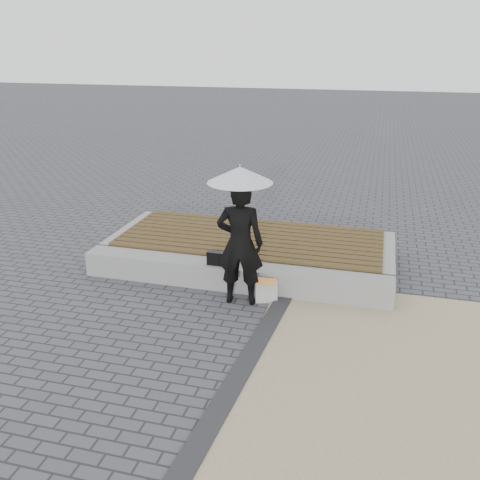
% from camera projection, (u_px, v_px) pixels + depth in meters
% --- Properties ---
extents(ground, '(80.00, 80.00, 0.00)m').
position_uv_depth(ground, '(200.00, 337.00, 7.04)').
color(ground, '#47474B').
rests_on(ground, ground).
extents(terrazzo_zone, '(5.00, 5.00, 0.02)m').
position_uv_depth(terrazzo_zone, '(460.00, 399.00, 5.80)').
color(terrazzo_zone, tan).
rests_on(terrazzo_zone, ground).
extents(edging_band, '(0.61, 5.20, 0.04)m').
position_uv_depth(edging_band, '(245.00, 365.00, 6.39)').
color(edging_band, '#29292B').
rests_on(edging_band, ground).
extents(seating_ledge, '(5.00, 0.45, 0.40)m').
position_uv_depth(seating_ledge, '(233.00, 275.00, 8.41)').
color(seating_ledge, gray).
rests_on(seating_ledge, ground).
extents(timber_platform, '(5.00, 2.00, 0.40)m').
position_uv_depth(timber_platform, '(251.00, 249.00, 9.49)').
color(timber_platform, gray).
rests_on(timber_platform, ground).
extents(timber_decking, '(4.60, 2.00, 0.04)m').
position_uv_depth(timber_decking, '(251.00, 237.00, 9.42)').
color(timber_decking, brown).
rests_on(timber_decking, timber_platform).
extents(woman, '(0.74, 0.53, 1.89)m').
position_uv_depth(woman, '(240.00, 244.00, 7.67)').
color(woman, black).
rests_on(woman, ground).
extents(parasol, '(0.93, 0.93, 1.19)m').
position_uv_depth(parasol, '(240.00, 175.00, 7.31)').
color(parasol, '#B5B5B9').
rests_on(parasol, ground).
extents(handbag, '(0.31, 0.11, 0.22)m').
position_uv_depth(handbag, '(217.00, 258.00, 8.27)').
color(handbag, black).
rests_on(handbag, seating_ledge).
extents(canvas_tote, '(0.36, 0.25, 0.35)m').
position_uv_depth(canvas_tote, '(266.00, 291.00, 7.95)').
color(canvas_tote, '#BCBCB8').
rests_on(canvas_tote, ground).
extents(magazine, '(0.33, 0.25, 0.01)m').
position_uv_depth(magazine, '(266.00, 281.00, 7.84)').
color(magazine, '#DF4D36').
rests_on(magazine, canvas_tote).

